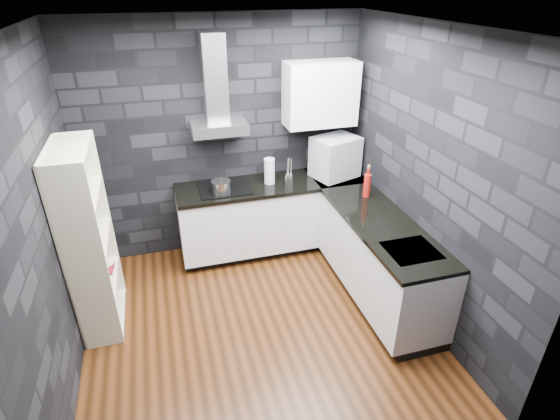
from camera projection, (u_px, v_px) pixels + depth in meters
name	position (u px, v px, depth m)	size (l,w,h in m)	color
ground	(258.00, 326.00, 4.25)	(3.20, 3.20, 0.00)	#47240E
ceiling	(249.00, 27.00, 2.97)	(3.20, 3.20, 0.00)	silver
wall_back	(222.00, 140.00, 4.99)	(3.20, 0.05, 2.70)	black
wall_front	(327.00, 343.00, 2.24)	(3.20, 0.05, 2.70)	black
wall_left	(40.00, 231.00, 3.21)	(0.05, 3.20, 2.70)	black
wall_right	(427.00, 181.00, 4.01)	(0.05, 3.20, 2.70)	black
toekick_back	(272.00, 243.00, 5.48)	(2.18, 0.50, 0.10)	black
toekick_right	(378.00, 291.00, 4.64)	(0.50, 1.78, 0.10)	black
counter_back_cab	(272.00, 214.00, 5.25)	(2.20, 0.60, 0.76)	white
counter_right_cab	(379.00, 258.00, 4.43)	(0.60, 1.80, 0.76)	white
counter_back_top	(272.00, 184.00, 5.05)	(2.20, 0.62, 0.04)	black
counter_right_top	(383.00, 225.00, 4.23)	(0.62, 1.80, 0.04)	black
counter_corner_top	(336.00, 176.00, 5.25)	(0.62, 0.62, 0.04)	black
hood_body	(219.00, 128.00, 4.71)	(0.60, 0.34, 0.12)	silver
hood_chimney	(215.00, 78.00, 4.53)	(0.24, 0.20, 0.90)	silver
upper_cabinet	(320.00, 94.00, 4.85)	(0.80, 0.35, 0.70)	white
cooktop	(225.00, 188.00, 4.91)	(0.58, 0.50, 0.01)	black
sink_rim	(411.00, 251.00, 3.81)	(0.44, 0.40, 0.01)	silver
pot	(221.00, 187.00, 4.77)	(0.20, 0.20, 0.12)	silver
glass_vase	(269.00, 171.00, 4.97)	(0.12, 0.12, 0.30)	white
storage_jar	(270.00, 175.00, 5.11)	(0.09, 0.09, 0.11)	tan
utensil_crock	(289.00, 180.00, 4.98)	(0.09, 0.09, 0.11)	silver
appliance_garage	(335.00, 158.00, 5.11)	(0.50, 0.39, 0.50)	#A7AAAF
red_bottle	(367.00, 186.00, 4.67)	(0.07, 0.07, 0.26)	maroon
bookshelf	(89.00, 241.00, 3.93)	(0.34, 0.80, 1.80)	beige
fruit_bowl	(86.00, 246.00, 3.79)	(0.20, 0.20, 0.05)	white
book_red	(97.00, 262.00, 4.21)	(0.15, 0.02, 0.20)	maroon
book_second	(95.00, 257.00, 4.25)	(0.14, 0.02, 0.20)	#B2B2B2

